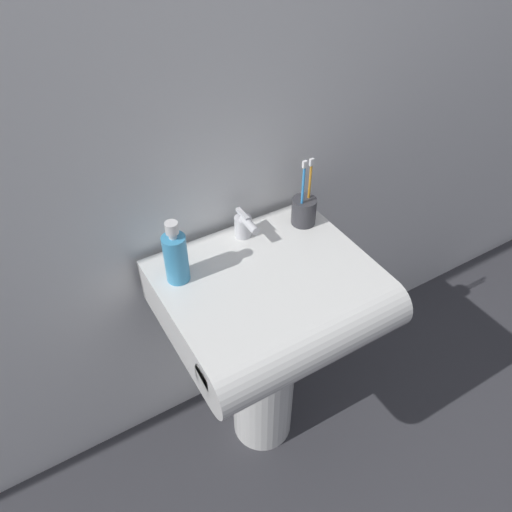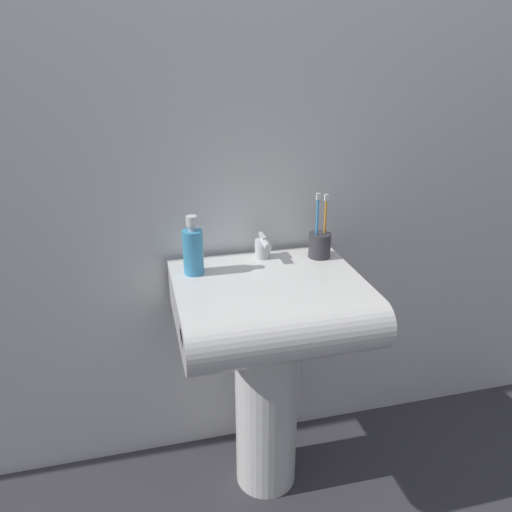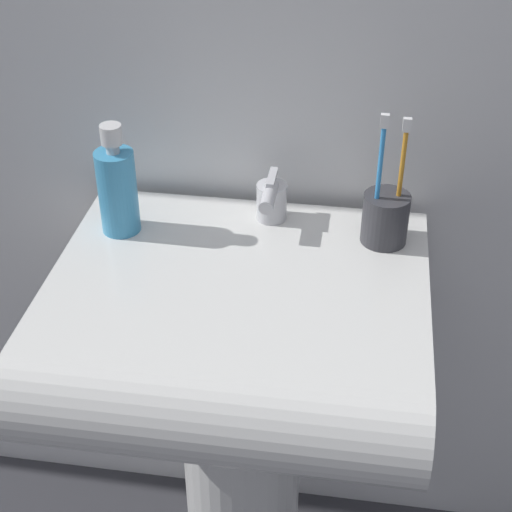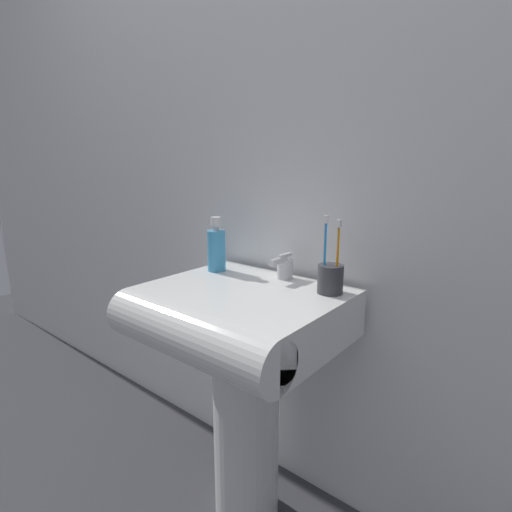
{
  "view_description": "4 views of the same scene",
  "coord_description": "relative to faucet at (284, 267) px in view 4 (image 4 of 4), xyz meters",
  "views": [
    {
      "loc": [
        -0.5,
        -0.79,
        1.64
      ],
      "look_at": [
        -0.03,
        -0.01,
        0.84
      ],
      "focal_mm": 35.0,
      "sensor_mm": 36.0,
      "label": 1
    },
    {
      "loc": [
        -0.35,
        -1.26,
        1.38
      ],
      "look_at": [
        -0.04,
        -0.01,
        0.84
      ],
      "focal_mm": 35.0,
      "sensor_mm": 36.0,
      "label": 2
    },
    {
      "loc": [
        0.16,
        -0.9,
        1.43
      ],
      "look_at": [
        0.03,
        -0.01,
        0.8
      ],
      "focal_mm": 55.0,
      "sensor_mm": 36.0,
      "label": 3
    },
    {
      "loc": [
        0.7,
        -0.82,
        1.11
      ],
      "look_at": [
        0.02,
        0.02,
        0.85
      ],
      "focal_mm": 28.0,
      "sensor_mm": 36.0,
      "label": 4
    }
  ],
  "objects": [
    {
      "name": "sink_basin",
      "position": [
        -0.03,
        -0.2,
        -0.11
      ],
      "size": [
        0.54,
        0.48,
        0.14
      ],
      "color": "white",
      "rests_on": "sink_pedestal"
    },
    {
      "name": "ground_plane",
      "position": [
        -0.03,
        -0.15,
        -0.8
      ],
      "size": [
        6.0,
        6.0,
        0.0
      ],
      "primitive_type": "plane",
      "color": "#38383D",
      "rests_on": "ground"
    },
    {
      "name": "faucet",
      "position": [
        0.0,
        0.0,
        0.0
      ],
      "size": [
        0.05,
        0.1,
        0.08
      ],
      "color": "silver",
      "rests_on": "sink_basin"
    },
    {
      "name": "soap_bottle",
      "position": [
        -0.23,
        -0.06,
        0.04
      ],
      "size": [
        0.06,
        0.06,
        0.18
      ],
      "color": "#3F99CC",
      "rests_on": "sink_basin"
    },
    {
      "name": "wall_back",
      "position": [
        -0.03,
        0.1,
        0.4
      ],
      "size": [
        5.0,
        0.05,
        2.4
      ],
      "primitive_type": "cube",
      "color": "white",
      "rests_on": "ground"
    },
    {
      "name": "sink_pedestal",
      "position": [
        -0.03,
        -0.15,
        -0.48
      ],
      "size": [
        0.2,
        0.2,
        0.62
      ],
      "primitive_type": "cylinder",
      "color": "white",
      "rests_on": "ground"
    },
    {
      "name": "toothbrush_cup",
      "position": [
        0.18,
        -0.03,
        0.01
      ],
      "size": [
        0.07,
        0.07,
        0.21
      ],
      "color": "#38383D",
      "rests_on": "sink_basin"
    }
  ]
}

